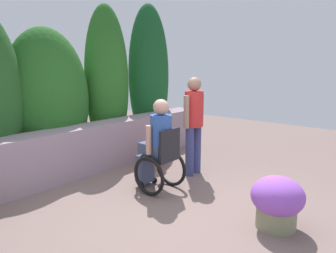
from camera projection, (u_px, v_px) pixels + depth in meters
The scene contains 7 objects.
ground_plane at pixel (163, 211), 3.87m from camera, with size 13.66×13.66×0.00m, color #76605B.
stone_retaining_wall at pixel (72, 152), 5.04m from camera, with size 6.24×0.49×0.80m, color gray.
hedge_backdrop at pixel (24, 93), 4.95m from camera, with size 6.40×1.12×3.10m.
person_in_wheelchair at pixel (158, 148), 4.43m from camera, with size 0.53×0.66×1.33m.
person_standing_companion at pixel (194, 120), 5.04m from camera, with size 0.49×0.30×1.60m.
flower_pot_purple_near at pixel (153, 152), 5.45m from camera, with size 0.43×0.43×0.49m.
flower_pot_red_accent at pixel (277, 201), 3.43m from camera, with size 0.58×0.58×0.59m.
Camera 1 is at (-2.70, -2.37, 1.78)m, focal length 33.28 mm.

